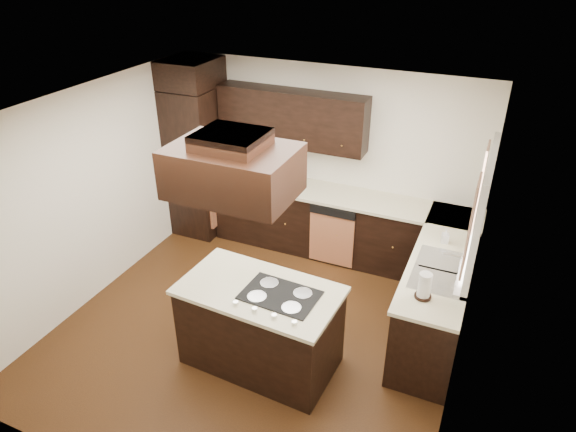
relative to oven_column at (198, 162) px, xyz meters
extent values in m
cube|color=#543014|center=(1.78, -1.71, -1.07)|extent=(4.20, 4.20, 0.02)
cube|color=white|center=(1.78, -1.71, 1.45)|extent=(4.20, 4.20, 0.02)
cube|color=white|center=(1.78, 0.40, 0.19)|extent=(4.20, 0.02, 2.50)
cube|color=white|center=(1.78, -3.81, 0.19)|extent=(4.20, 0.02, 2.50)
cube|color=white|center=(-0.33, -1.71, 0.19)|extent=(0.02, 4.20, 2.50)
cube|color=white|center=(3.88, -1.71, 0.19)|extent=(0.02, 4.20, 2.50)
cube|color=black|center=(0.00, 0.00, 0.00)|extent=(0.65, 0.75, 2.12)
cube|color=#C4754C|center=(0.35, 0.00, 0.06)|extent=(0.05, 0.62, 0.78)
cube|color=black|center=(1.81, 0.09, -0.62)|extent=(2.93, 0.60, 0.88)
cube|color=black|center=(3.58, -0.80, -0.62)|extent=(0.60, 2.40, 0.88)
cube|color=beige|center=(1.81, 0.08, -0.16)|extent=(2.93, 0.63, 0.04)
cube|color=beige|center=(3.56, -0.80, -0.16)|extent=(0.63, 2.40, 0.04)
cube|color=black|center=(1.34, 0.23, 0.75)|extent=(2.00, 0.34, 0.72)
cube|color=#C4754C|center=(2.10, -0.20, -0.66)|extent=(0.60, 0.05, 0.72)
cube|color=silver|center=(3.85, -1.16, 0.59)|extent=(0.06, 1.32, 1.12)
cube|color=white|center=(3.87, -1.16, 0.59)|extent=(0.00, 1.20, 1.00)
cube|color=beige|center=(3.79, -1.57, 0.64)|extent=(0.02, 0.34, 0.90)
cube|color=beige|center=(3.79, -0.74, 0.64)|extent=(0.02, 0.34, 0.90)
cube|color=silver|center=(3.58, -1.16, -0.14)|extent=(0.52, 0.84, 0.01)
cube|color=black|center=(2.03, -2.16, -0.62)|extent=(1.54, 0.90, 0.88)
cube|color=beige|center=(2.03, -2.16, -0.16)|extent=(1.60, 0.96, 0.04)
cube|color=black|center=(2.26, -2.17, -0.13)|extent=(0.73, 0.51, 0.01)
cube|color=black|center=(1.88, -2.25, 1.10)|extent=(1.05, 0.72, 0.42)
cube|color=black|center=(1.88, -2.25, 1.38)|extent=(0.55, 0.50, 0.13)
cylinder|color=silver|center=(1.03, 0.06, -0.09)|extent=(0.15, 0.15, 0.10)
cone|color=silver|center=(1.03, 0.06, 0.09)|extent=(0.13, 0.13, 0.26)
cube|color=black|center=(1.26, 0.02, 0.02)|extent=(0.40, 0.18, 0.32)
imported|color=silver|center=(0.54, 0.05, -0.10)|extent=(0.37, 0.37, 0.07)
imported|color=silver|center=(3.53, -0.59, -0.06)|extent=(0.09, 0.09, 0.17)
cylinder|color=silver|center=(3.49, -1.66, -0.01)|extent=(0.15, 0.15, 0.26)
camera|label=1|loc=(3.88, -5.67, 2.84)|focal=32.00mm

